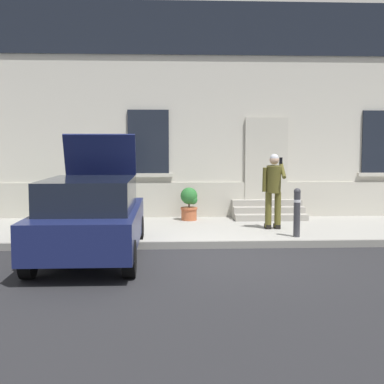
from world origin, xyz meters
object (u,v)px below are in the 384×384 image
at_px(hatchback_car_navy, 91,216).
at_px(bollard_near_person, 297,211).
at_px(person_on_phone, 273,186).
at_px(bollard_far_left, 105,212).
at_px(planter_olive, 116,202).
at_px(planter_cream, 39,204).
at_px(planter_terracotta, 189,203).

bearing_deg(hatchback_car_navy, bollard_near_person, 17.66).
xyz_separation_m(bollard_near_person, person_on_phone, (-0.29, 1.07, 0.44)).
xyz_separation_m(bollard_far_left, person_on_phone, (3.77, 1.07, 0.44)).
bearing_deg(bollard_far_left, planter_olive, 90.75).
height_order(bollard_far_left, planter_cream, bollard_far_left).
relative_size(hatchback_car_navy, person_on_phone, 2.32).
bearing_deg(planter_terracotta, planter_cream, -179.30).
bearing_deg(planter_cream, planter_terracotta, 0.70).
height_order(bollard_far_left, planter_olive, bollard_far_left).
bearing_deg(planter_terracotta, planter_olive, 171.85).
bearing_deg(planter_terracotta, bollard_far_left, -125.78).
height_order(bollard_near_person, person_on_phone, person_on_phone).
distance_m(hatchback_car_navy, planter_terracotta, 4.42).
relative_size(hatchback_car_navy, planter_terracotta, 4.73).
xyz_separation_m(bollard_near_person, planter_terracotta, (-2.18, 2.62, -0.11)).
relative_size(planter_olive, planter_terracotta, 1.00).
relative_size(bollard_near_person, planter_olive, 1.22).
distance_m(person_on_phone, planter_cream, 5.95).
bearing_deg(person_on_phone, bollard_far_left, -166.74).
distance_m(person_on_phone, planter_olive, 4.26).
bearing_deg(bollard_far_left, planter_terracotta, 54.22).
xyz_separation_m(person_on_phone, planter_olive, (-3.81, 1.82, -0.55)).
relative_size(person_on_phone, planter_cream, 2.04).
bearing_deg(planter_olive, planter_terracotta, -8.15).
xyz_separation_m(bollard_far_left, planter_olive, (-0.04, 2.89, -0.11)).
bearing_deg(bollard_far_left, person_on_phone, 15.89).
distance_m(bollard_near_person, planter_cream, 6.55).
xyz_separation_m(hatchback_car_navy, planter_terracotta, (1.99, 3.94, -0.19)).
distance_m(bollard_far_left, planter_terracotta, 3.23).
height_order(hatchback_car_navy, planter_cream, hatchback_car_navy).
bearing_deg(bollard_near_person, hatchback_car_navy, -162.34).
bearing_deg(planter_olive, bollard_near_person, -35.20).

